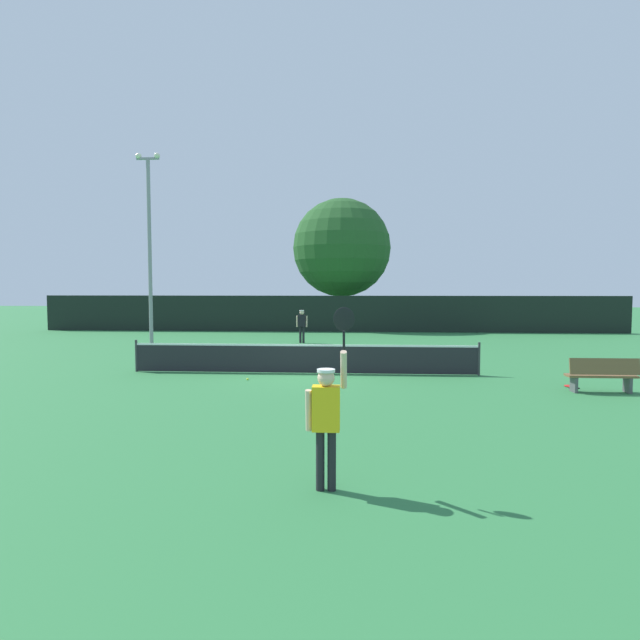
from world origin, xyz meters
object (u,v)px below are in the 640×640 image
(player_serving, at_px, (327,410))
(light_pole, at_px, (149,238))
(parked_car_near, at_px, (237,313))
(parked_car_mid, at_px, (297,315))
(tennis_ball, at_px, (248,379))
(large_tree, at_px, (342,248))
(spare_racket, at_px, (570,386))
(player_receiving, at_px, (302,323))
(courtside_bench, at_px, (602,375))

(player_serving, bearing_deg, light_pole, 118.79)
(parked_car_near, height_order, parked_car_mid, same)
(player_serving, distance_m, light_pole, 20.07)
(parked_car_near, xyz_separation_m, parked_car_mid, (5.26, -3.24, 0.00))
(tennis_ball, relative_size, large_tree, 0.01)
(parked_car_mid, bearing_deg, player_serving, -86.69)
(spare_racket, height_order, large_tree, large_tree)
(player_receiving, xyz_separation_m, large_tree, (1.77, 9.96, 4.55))
(courtside_bench, height_order, light_pole, light_pole)
(player_serving, relative_size, player_receiving, 1.52)
(player_serving, xyz_separation_m, courtside_bench, (7.00, 7.10, -0.65))
(courtside_bench, relative_size, light_pole, 0.20)
(tennis_ball, relative_size, spare_racket, 0.13)
(player_serving, bearing_deg, large_tree, 91.04)
(tennis_ball, height_order, light_pole, light_pole)
(courtside_bench, bearing_deg, light_pole, 148.40)
(light_pole, relative_size, parked_car_mid, 2.13)
(spare_racket, height_order, parked_car_near, parked_car_near)
(spare_racket, height_order, light_pole, light_pole)
(tennis_ball, height_order, parked_car_mid, parked_car_mid)
(player_serving, xyz_separation_m, spare_racket, (6.50, 7.88, -1.11))
(player_serving, relative_size, tennis_ball, 37.51)
(player_receiving, height_order, tennis_ball, player_receiving)
(tennis_ball, bearing_deg, player_receiving, 86.90)
(light_pole, height_order, large_tree, light_pole)
(parked_car_near, relative_size, parked_car_mid, 1.02)
(courtside_bench, distance_m, light_pole, 19.89)
(tennis_ball, xyz_separation_m, courtside_bench, (9.86, -1.21, 0.45))
(player_serving, relative_size, courtside_bench, 1.42)
(parked_car_mid, bearing_deg, parked_car_near, 144.47)
(player_serving, xyz_separation_m, large_tree, (-0.52, 28.89, 4.45))
(courtside_bench, bearing_deg, large_tree, 109.04)
(player_receiving, distance_m, courtside_bench, 15.05)
(parked_car_near, distance_m, parked_car_mid, 6.18)
(parked_car_near, bearing_deg, tennis_ball, -83.60)
(player_receiving, distance_m, light_pole, 8.47)
(large_tree, bearing_deg, parked_car_near, 148.91)
(player_serving, height_order, player_receiving, player_serving)
(spare_racket, bearing_deg, player_receiving, 128.52)
(large_tree, bearing_deg, light_pole, -127.45)
(player_receiving, bearing_deg, large_tree, -100.04)
(player_receiving, xyz_separation_m, tennis_ball, (-0.58, -10.62, -0.99))
(tennis_ball, bearing_deg, spare_racket, -2.60)
(spare_racket, distance_m, parked_car_mid, 25.23)
(spare_racket, bearing_deg, parked_car_near, 120.85)
(light_pole, bearing_deg, courtside_bench, -31.60)
(courtside_bench, xyz_separation_m, parked_car_mid, (-10.89, 23.76, 0.30))
(tennis_ball, bearing_deg, parked_car_mid, 92.62)
(player_serving, height_order, large_tree, large_tree)
(player_serving, relative_size, parked_car_mid, 0.59)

